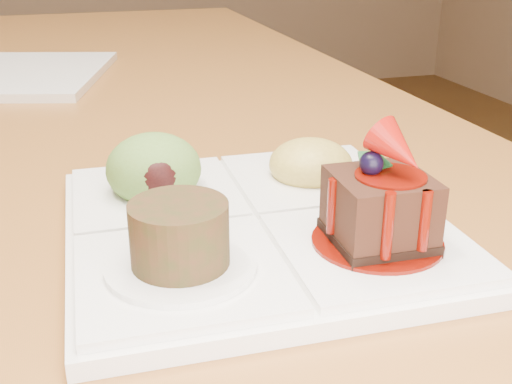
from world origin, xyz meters
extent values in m
cube|color=brown|center=(0.00, 0.00, 0.73)|extent=(1.00, 1.80, 0.04)
cylinder|color=brown|center=(0.44, 0.84, 0.35)|extent=(0.06, 0.06, 0.71)
cube|color=#321F10|center=(0.74, 0.04, 0.43)|extent=(0.52, 0.52, 0.04)
cylinder|color=#321F10|center=(0.64, 0.26, 0.20)|extent=(0.03, 0.03, 0.41)
cube|color=white|center=(0.18, -0.43, 0.76)|extent=(0.27, 0.27, 0.01)
cube|color=white|center=(0.24, -0.50, 0.77)|extent=(0.13, 0.13, 0.01)
cube|color=white|center=(0.12, -0.49, 0.77)|extent=(0.13, 0.13, 0.01)
cube|color=white|center=(0.12, -0.37, 0.77)|extent=(0.13, 0.13, 0.01)
cube|color=white|center=(0.25, -0.37, 0.77)|extent=(0.13, 0.13, 0.01)
cylinder|color=#590A03|center=(0.24, -0.50, 0.77)|extent=(0.09, 0.09, 0.00)
cube|color=black|center=(0.24, -0.50, 0.77)|extent=(0.06, 0.06, 0.01)
cube|color=black|center=(0.24, -0.50, 0.80)|extent=(0.06, 0.06, 0.04)
cylinder|color=#590A03|center=(0.24, -0.50, 0.82)|extent=(0.04, 0.04, 0.00)
sphere|color=black|center=(0.24, -0.49, 0.82)|extent=(0.02, 0.02, 0.02)
cone|color=#961009|center=(0.25, -0.50, 0.83)|extent=(0.04, 0.05, 0.04)
cube|color=#10431A|center=(0.25, -0.49, 0.82)|extent=(0.01, 0.02, 0.01)
cube|color=#10431A|center=(0.24, -0.48, 0.82)|extent=(0.01, 0.02, 0.01)
cylinder|color=#590A03|center=(0.23, -0.53, 0.80)|extent=(0.01, 0.01, 0.04)
cylinder|color=#590A03|center=(0.26, -0.53, 0.80)|extent=(0.01, 0.01, 0.04)
cylinder|color=#590A03|center=(0.21, -0.49, 0.80)|extent=(0.01, 0.01, 0.04)
cylinder|color=white|center=(0.12, -0.49, 0.77)|extent=(0.09, 0.09, 0.00)
cylinder|color=#462014|center=(0.12, -0.49, 0.79)|extent=(0.06, 0.06, 0.04)
cylinder|color=#4D3410|center=(0.12, -0.49, 0.80)|extent=(0.05, 0.05, 0.00)
ellipsoid|color=#578436|center=(0.12, -0.37, 0.79)|extent=(0.07, 0.07, 0.05)
ellipsoid|color=black|center=(0.12, -0.39, 0.79)|extent=(0.04, 0.03, 0.03)
ellipsoid|color=gold|center=(0.25, -0.37, 0.78)|extent=(0.07, 0.07, 0.04)
cube|color=red|center=(0.26, -0.37, 0.78)|extent=(0.02, 0.02, 0.01)
cube|color=#406916|center=(0.26, -0.35, 0.78)|extent=(0.02, 0.02, 0.01)
cube|color=red|center=(0.24, -0.35, 0.78)|extent=(0.02, 0.02, 0.02)
cube|color=#406916|center=(0.24, -0.36, 0.78)|extent=(0.02, 0.02, 0.02)
cube|color=red|center=(0.24, -0.37, 0.78)|extent=(0.02, 0.02, 0.01)
cube|color=#406916|center=(0.24, -0.38, 0.78)|extent=(0.02, 0.02, 0.02)
cube|color=red|center=(0.25, -0.38, 0.78)|extent=(0.02, 0.02, 0.02)
cube|color=#406916|center=(0.26, -0.38, 0.78)|extent=(0.02, 0.02, 0.02)
cube|color=white|center=(-0.03, 0.17, 0.76)|extent=(0.35, 0.35, 0.01)
camera|label=1|loc=(0.06, -0.83, 0.96)|focal=45.00mm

